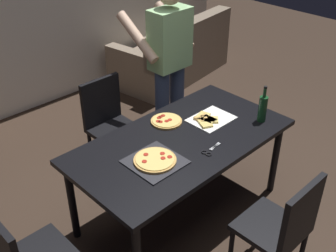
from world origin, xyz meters
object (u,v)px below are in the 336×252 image
at_px(pepperoni_pizza_on_tray, 155,161).
at_px(second_pizza_plain, 166,121).
at_px(wine_bottle, 263,108).
at_px(chair_near_camera, 283,225).
at_px(person_serving_pizza, 169,62).
at_px(chair_far_side, 109,120).
at_px(kitchen_scissors, 210,151).
at_px(dining_table, 181,146).
at_px(couch, 174,56).

distance_m(pepperoni_pizza_on_tray, second_pizza_plain, 0.55).
bearing_deg(wine_bottle, chair_near_camera, -134.51).
height_order(person_serving_pizza, second_pizza_plain, person_serving_pizza).
xyz_separation_m(chair_far_side, kitchen_scissors, (0.03, -1.21, 0.24)).
distance_m(dining_table, chair_far_side, 0.96).
relative_size(person_serving_pizza, pepperoni_pizza_on_tray, 4.77).
distance_m(chair_near_camera, wine_bottle, 1.02).
xyz_separation_m(couch, person_serving_pizza, (-1.34, -1.26, 0.70)).
xyz_separation_m(chair_far_side, person_serving_pizza, (0.57, -0.22, 0.49)).
bearing_deg(kitchen_scissors, couch, 50.10).
relative_size(wine_bottle, kitchen_scissors, 1.61).
relative_size(chair_far_side, person_serving_pizza, 0.51).
height_order(chair_far_side, pepperoni_pizza_on_tray, chair_far_side).
bearing_deg(pepperoni_pizza_on_tray, couch, 42.44).
distance_m(person_serving_pizza, kitchen_scissors, 1.15).
relative_size(wine_bottle, second_pizza_plain, 1.22).
distance_m(pepperoni_pizza_on_tray, kitchen_scissors, 0.42).
xyz_separation_m(dining_table, wine_bottle, (0.67, -0.27, 0.19)).
xyz_separation_m(person_serving_pizza, pepperoni_pizza_on_tray, (-0.92, -0.81, -0.23)).
xyz_separation_m(dining_table, chair_far_side, (0.00, 0.95, -0.17)).
xyz_separation_m(dining_table, second_pizza_plain, (0.09, 0.26, 0.08)).
bearing_deg(person_serving_pizza, second_pizza_plain, -135.88).
bearing_deg(couch, person_serving_pizza, -136.76).
xyz_separation_m(dining_table, person_serving_pizza, (0.57, 0.73, 0.32)).
bearing_deg(chair_near_camera, dining_table, 90.00).
xyz_separation_m(dining_table, kitchen_scissors, (0.03, -0.26, 0.08)).
xyz_separation_m(person_serving_pizza, wine_bottle, (0.10, -1.00, -0.13)).
height_order(wine_bottle, second_pizza_plain, wine_bottle).
xyz_separation_m(chair_far_side, wine_bottle, (0.67, -1.22, 0.36)).
bearing_deg(pepperoni_pizza_on_tray, second_pizza_plain, 37.74).
bearing_deg(chair_far_side, kitchen_scissors, -88.61).
bearing_deg(dining_table, kitchen_scissors, -83.58).
height_order(couch, person_serving_pizza, person_serving_pizza).
relative_size(chair_near_camera, pepperoni_pizza_on_tray, 2.45).
relative_size(dining_table, chair_far_side, 1.95).
bearing_deg(wine_bottle, chair_far_side, 118.80).
distance_m(chair_far_side, couch, 2.18).
bearing_deg(wine_bottle, pepperoni_pizza_on_tray, 169.51).
height_order(couch, kitchen_scissors, couch).
height_order(chair_far_side, person_serving_pizza, person_serving_pizza).
relative_size(pepperoni_pizza_on_tray, wine_bottle, 1.16).
height_order(dining_table, couch, couch).
distance_m(dining_table, second_pizza_plain, 0.29).
bearing_deg(chair_far_side, couch, 28.53).
bearing_deg(dining_table, couch, 46.15).
bearing_deg(dining_table, pepperoni_pizza_on_tray, -167.26).
relative_size(chair_near_camera, kitchen_scissors, 4.60).
bearing_deg(chair_far_side, second_pizza_plain, -82.77).
bearing_deg(chair_far_side, person_serving_pizza, -21.08).
distance_m(couch, kitchen_scissors, 2.97).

